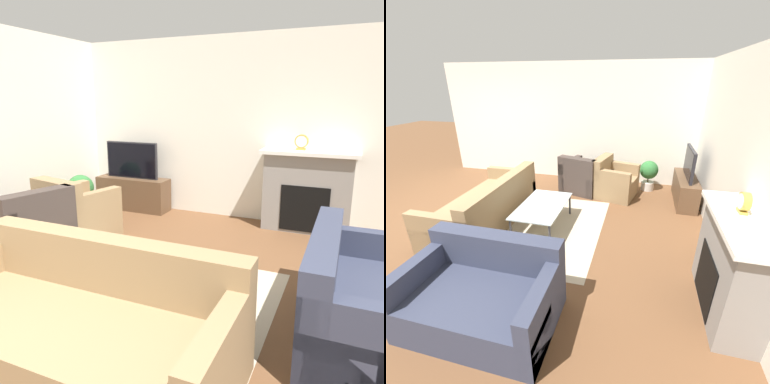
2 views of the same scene
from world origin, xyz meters
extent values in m
plane|color=brown|center=(0.00, 0.00, 0.00)|extent=(20.00, 20.00, 0.00)
cube|color=silver|center=(0.00, 4.67, 1.35)|extent=(8.02, 0.06, 2.70)
cube|color=silver|center=(-2.54, 2.32, 1.35)|extent=(0.06, 7.64, 2.70)
cube|color=#B7A88E|center=(0.00, 1.96, 0.00)|extent=(2.37, 1.91, 0.00)
cube|color=gray|center=(1.14, 4.44, 0.56)|extent=(1.15, 0.41, 1.12)
cube|color=black|center=(1.14, 4.23, 0.35)|extent=(0.63, 0.01, 0.63)
cube|color=white|center=(1.14, 4.41, 1.10)|extent=(1.27, 0.47, 0.05)
cube|color=brown|center=(-1.63, 4.38, 0.27)|extent=(1.23, 0.37, 0.53)
cube|color=#232328|center=(-1.63, 4.38, 0.83)|extent=(0.92, 0.05, 0.59)
cube|color=black|center=(-1.63, 4.35, 0.83)|extent=(0.88, 0.01, 0.55)
cube|color=#8C704C|center=(0.09, 0.90, 0.21)|extent=(2.18, 0.99, 0.42)
cube|color=#8C704C|center=(0.09, 1.30, 0.62)|extent=(2.18, 0.20, 0.40)
cube|color=#8C704C|center=(-0.93, 0.90, 0.33)|extent=(0.14, 0.99, 0.66)
cube|color=#8C704C|center=(1.11, 0.90, 0.33)|extent=(0.14, 0.99, 0.66)
cube|color=#33384C|center=(1.91, 2.03, 0.21)|extent=(0.93, 1.48, 0.42)
cube|color=#33384C|center=(1.54, 2.03, 0.62)|extent=(0.20, 1.48, 0.40)
cube|color=#33384C|center=(1.91, 1.36, 0.33)|extent=(0.93, 0.14, 0.66)
cube|color=#33384C|center=(1.91, 2.70, 0.33)|extent=(0.93, 0.14, 0.66)
cube|color=#3D332D|center=(-1.76, 2.25, 0.21)|extent=(1.05, 1.03, 0.42)
cube|color=#3D332D|center=(-1.45, 2.16, 0.62)|extent=(0.41, 0.86, 0.40)
cube|color=#3D332D|center=(-1.67, 2.58, 0.33)|extent=(0.87, 0.36, 0.66)
cube|color=#3D332D|center=(-1.86, 1.91, 0.33)|extent=(0.87, 0.36, 0.66)
cube|color=#8C704C|center=(-1.59, 2.97, 0.21)|extent=(0.96, 0.97, 0.42)
cube|color=#8C704C|center=(-1.66, 2.67, 0.62)|extent=(0.82, 0.37, 0.40)
cube|color=#8C704C|center=(-1.27, 2.90, 0.33)|extent=(0.32, 0.83, 0.66)
cube|color=#8C704C|center=(-1.91, 3.05, 0.33)|extent=(0.32, 0.83, 0.66)
cylinder|color=#333338|center=(-0.55, 1.63, 0.20)|extent=(0.04, 0.04, 0.39)
cylinder|color=#333338|center=(0.54, 1.63, 0.20)|extent=(0.04, 0.04, 0.39)
cylinder|color=#333338|center=(-0.55, 2.26, 0.20)|extent=(0.04, 0.04, 0.39)
cylinder|color=#333338|center=(0.54, 2.26, 0.20)|extent=(0.04, 0.04, 0.39)
cube|color=silver|center=(0.00, 1.94, 0.40)|extent=(1.17, 0.71, 0.02)
cylinder|color=beige|center=(-2.11, 3.65, 0.09)|extent=(0.28, 0.28, 0.19)
cylinder|color=#4C3823|center=(-2.11, 3.65, 0.25)|extent=(0.03, 0.03, 0.12)
sphere|color=#2D6B33|center=(-2.11, 3.65, 0.47)|extent=(0.40, 0.40, 0.40)
cube|color=#B79338|center=(1.02, 4.44, 1.14)|extent=(0.13, 0.07, 0.03)
cylinder|color=#B79338|center=(1.02, 4.44, 1.24)|extent=(0.18, 0.07, 0.18)
cylinder|color=white|center=(1.02, 4.40, 1.24)|extent=(0.15, 0.00, 0.15)
camera|label=1|loc=(1.66, -0.78, 1.78)|focal=35.00mm
camera|label=2|loc=(3.54, 3.43, 2.30)|focal=24.00mm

